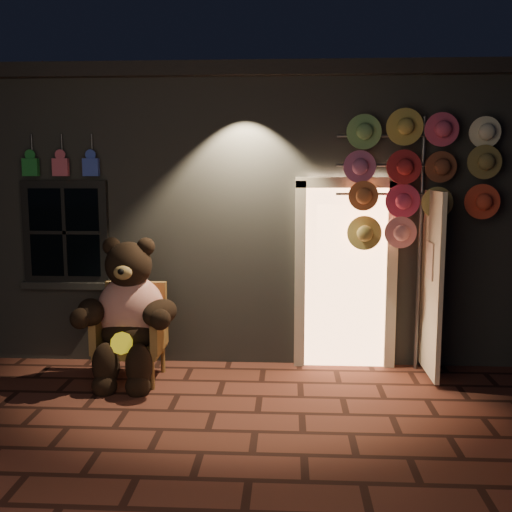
{
  "coord_description": "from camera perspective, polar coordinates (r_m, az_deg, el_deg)",
  "views": [
    {
      "loc": [
        0.7,
        -5.36,
        2.25
      ],
      "look_at": [
        0.35,
        1.0,
        1.35
      ],
      "focal_mm": 42.0,
      "sensor_mm": 36.0,
      "label": 1
    }
  ],
  "objects": [
    {
      "name": "hat_rack",
      "position": [
        6.78,
        14.96,
        7.33
      ],
      "size": [
        1.73,
        0.22,
        2.87
      ],
      "color": "#59595E",
      "rests_on": "ground"
    },
    {
      "name": "ground",
      "position": [
        5.86,
        -4.06,
        -14.57
      ],
      "size": [
        60.0,
        60.0,
        0.0
      ],
      "primitive_type": "plane",
      "color": "#582B22",
      "rests_on": "ground"
    },
    {
      "name": "wicker_armchair",
      "position": [
        6.72,
        -11.68,
        -7.08
      ],
      "size": [
        0.72,
        0.65,
        1.03
      ],
      "rotation": [
        0.0,
        0.0,
        0.0
      ],
      "color": "olive",
      "rests_on": "ground"
    },
    {
      "name": "teddy_bear",
      "position": [
        6.54,
        -12.04,
        -5.4
      ],
      "size": [
        1.17,
        0.9,
        1.61
      ],
      "rotation": [
        0.0,
        0.0,
        0.0
      ],
      "color": "#B42013",
      "rests_on": "ground"
    },
    {
      "name": "shop_building",
      "position": [
        9.39,
        -1.11,
        4.89
      ],
      "size": [
        7.3,
        5.95,
        3.51
      ],
      "color": "slate",
      "rests_on": "ground"
    }
  ]
}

